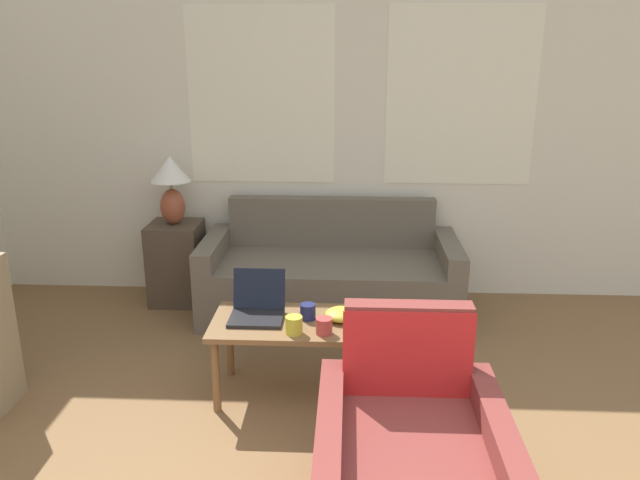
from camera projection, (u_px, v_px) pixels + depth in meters
name	position (u px, v px, depth m)	size (l,w,h in m)	color
wall_back	(371.00, 129.00, 4.72)	(6.95, 0.06, 2.60)	silver
couch	(330.00, 278.00, 4.64)	(1.85, 0.81, 0.80)	#665B4C
armchair	(410.00, 464.00, 2.58)	(0.76, 0.85, 0.84)	brown
side_table	(177.00, 263.00, 4.80)	(0.38, 0.38, 0.63)	#4C3D2D
table_lamp	(171.00, 183.00, 4.62)	(0.29, 0.29, 0.52)	brown
coffee_table	(307.00, 330.00, 3.47)	(1.06, 0.50, 0.46)	brown
laptop	(257.00, 307.00, 3.49)	(0.30, 0.30, 0.24)	black
cup_navy	(294.00, 325.00, 3.29)	(0.09, 0.09, 0.10)	gold
cup_yellow	(324.00, 326.00, 3.28)	(0.09, 0.09, 0.09)	#B23D38
cup_white	(308.00, 312.00, 3.46)	(0.09, 0.09, 0.09)	#191E4C
snack_bowl	(342.00, 314.00, 3.46)	(0.18, 0.18, 0.07)	gold
tv_remote	(379.00, 323.00, 3.40)	(0.12, 0.15, 0.02)	black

